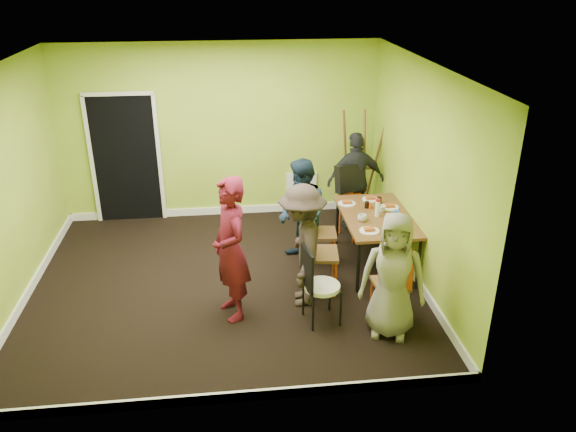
# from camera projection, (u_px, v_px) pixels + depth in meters

# --- Properties ---
(ground) EXTENTS (5.00, 5.00, 0.00)m
(ground) POSITION_uv_depth(u_px,v_px,m) (226.00, 282.00, 7.40)
(ground) COLOR black
(ground) RESTS_ON ground
(room_walls) EXTENTS (5.04, 4.54, 2.82)m
(room_walls) POSITION_uv_depth(u_px,v_px,m) (221.00, 213.00, 7.03)
(room_walls) COLOR #8AAC2C
(room_walls) RESTS_ON ground
(dining_table) EXTENTS (0.90, 1.50, 0.75)m
(dining_table) POSITION_uv_depth(u_px,v_px,m) (376.00, 219.00, 7.57)
(dining_table) COLOR black
(dining_table) RESTS_ON ground
(chair_left_far) EXTENTS (0.46, 0.45, 0.99)m
(chair_left_far) POSITION_uv_depth(u_px,v_px,m) (315.00, 227.00, 7.65)
(chair_left_far) COLOR #E25115
(chair_left_far) RESTS_ON ground
(chair_left_near) EXTENTS (0.50, 0.50, 1.09)m
(chair_left_near) POSITION_uv_depth(u_px,v_px,m) (313.00, 246.00, 7.01)
(chair_left_near) COLOR #E25115
(chair_left_near) RESTS_ON ground
(chair_back_end) EXTENTS (0.60, 0.65, 1.09)m
(chair_back_end) POSITION_uv_depth(u_px,v_px,m) (351.00, 185.00, 8.51)
(chair_back_end) COLOR #E25115
(chair_back_end) RESTS_ON ground
(chair_front_end) EXTENTS (0.41, 0.41, 0.94)m
(chair_front_end) POSITION_uv_depth(u_px,v_px,m) (393.00, 280.00, 6.42)
(chair_front_end) COLOR #E25115
(chair_front_end) RESTS_ON ground
(chair_bentwood) EXTENTS (0.45, 0.43, 0.96)m
(chair_bentwood) POSITION_uv_depth(u_px,v_px,m) (317.00, 282.00, 6.38)
(chair_bentwood) COLOR black
(chair_bentwood) RESTS_ON ground
(easel) EXTENTS (0.74, 0.70, 1.85)m
(easel) POSITION_uv_depth(u_px,v_px,m) (362.00, 166.00, 8.87)
(easel) COLOR brown
(easel) RESTS_ON ground
(plate_near_left) EXTENTS (0.25, 0.25, 0.01)m
(plate_near_left) POSITION_uv_depth(u_px,v_px,m) (347.00, 203.00, 7.89)
(plate_near_left) COLOR white
(plate_near_left) RESTS_ON dining_table
(plate_near_right) EXTENTS (0.25, 0.25, 0.01)m
(plate_near_right) POSITION_uv_depth(u_px,v_px,m) (369.00, 231.00, 7.09)
(plate_near_right) COLOR white
(plate_near_right) RESTS_ON dining_table
(plate_far_back) EXTENTS (0.23, 0.23, 0.01)m
(plate_far_back) POSITION_uv_depth(u_px,v_px,m) (370.00, 199.00, 8.03)
(plate_far_back) COLOR white
(plate_far_back) RESTS_ON dining_table
(plate_far_front) EXTENTS (0.25, 0.25, 0.01)m
(plate_far_front) POSITION_uv_depth(u_px,v_px,m) (393.00, 233.00, 7.02)
(plate_far_front) COLOR white
(plate_far_front) RESTS_ON dining_table
(plate_wall_back) EXTENTS (0.26, 0.26, 0.01)m
(plate_wall_back) POSITION_uv_depth(u_px,v_px,m) (390.00, 207.00, 7.77)
(plate_wall_back) COLOR white
(plate_wall_back) RESTS_ON dining_table
(plate_wall_front) EXTENTS (0.27, 0.27, 0.01)m
(plate_wall_front) POSITION_uv_depth(u_px,v_px,m) (401.00, 218.00, 7.45)
(plate_wall_front) COLOR white
(plate_wall_front) RESTS_ON dining_table
(thermos) EXTENTS (0.06, 0.06, 0.21)m
(thermos) POSITION_uv_depth(u_px,v_px,m) (378.00, 209.00, 7.47)
(thermos) COLOR white
(thermos) RESTS_ON dining_table
(blue_bottle) EXTENTS (0.08, 0.08, 0.21)m
(blue_bottle) POSITION_uv_depth(u_px,v_px,m) (396.00, 218.00, 7.20)
(blue_bottle) COLOR blue
(blue_bottle) RESTS_ON dining_table
(orange_bottle) EXTENTS (0.04, 0.04, 0.09)m
(orange_bottle) POSITION_uv_depth(u_px,v_px,m) (370.00, 206.00, 7.72)
(orange_bottle) COLOR #E25115
(orange_bottle) RESTS_ON dining_table
(glass_mid) EXTENTS (0.06, 0.06, 0.10)m
(glass_mid) POSITION_uv_depth(u_px,v_px,m) (367.00, 205.00, 7.74)
(glass_mid) COLOR black
(glass_mid) RESTS_ON dining_table
(glass_back) EXTENTS (0.07, 0.07, 0.09)m
(glass_back) POSITION_uv_depth(u_px,v_px,m) (379.00, 200.00, 7.89)
(glass_back) COLOR black
(glass_back) RESTS_ON dining_table
(glass_front) EXTENTS (0.06, 0.06, 0.10)m
(glass_front) POSITION_uv_depth(u_px,v_px,m) (393.00, 225.00, 7.15)
(glass_front) COLOR black
(glass_front) RESTS_ON dining_table
(cup_a) EXTENTS (0.12, 0.12, 0.09)m
(cup_a) POSITION_uv_depth(u_px,v_px,m) (362.00, 218.00, 7.35)
(cup_a) COLOR white
(cup_a) RESTS_ON dining_table
(cup_b) EXTENTS (0.09, 0.09, 0.08)m
(cup_b) POSITION_uv_depth(u_px,v_px,m) (382.00, 209.00, 7.63)
(cup_b) COLOR white
(cup_b) RESTS_ON dining_table
(person_standing) EXTENTS (0.59, 0.73, 1.74)m
(person_standing) POSITION_uv_depth(u_px,v_px,m) (231.00, 249.00, 6.38)
(person_standing) COLOR #590F1E
(person_standing) RESTS_ON ground
(person_left_far) EXTENTS (0.82, 0.90, 1.51)m
(person_left_far) POSITION_uv_depth(u_px,v_px,m) (302.00, 214.00, 7.56)
(person_left_far) COLOR #12212E
(person_left_far) RESTS_ON ground
(person_left_near) EXTENTS (0.67, 1.04, 1.54)m
(person_left_near) POSITION_uv_depth(u_px,v_px,m) (302.00, 246.00, 6.68)
(person_left_near) COLOR #2F251F
(person_left_near) RESTS_ON ground
(person_back_end) EXTENTS (0.93, 0.46, 1.54)m
(person_back_end) POSITION_uv_depth(u_px,v_px,m) (356.00, 181.00, 8.68)
(person_back_end) COLOR #212327
(person_back_end) RESTS_ON ground
(person_front_end) EXTENTS (0.83, 0.67, 1.47)m
(person_front_end) POSITION_uv_depth(u_px,v_px,m) (393.00, 276.00, 6.11)
(person_front_end) COLOR gray
(person_front_end) RESTS_ON ground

